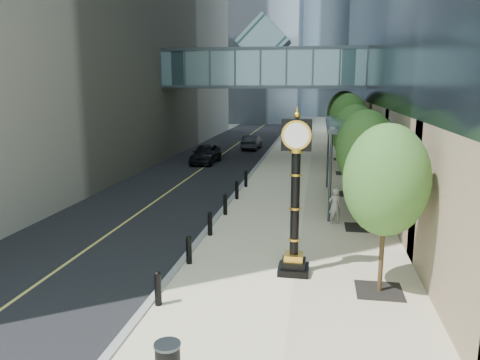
% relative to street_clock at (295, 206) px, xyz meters
% --- Properties ---
extents(ground, '(320.00, 320.00, 0.00)m').
position_rel_street_clock_xyz_m(ground, '(-0.95, -3.99, -2.37)').
color(ground, gray).
rests_on(ground, ground).
extents(road, '(8.00, 180.00, 0.02)m').
position_rel_street_clock_xyz_m(road, '(-7.95, 36.01, -2.36)').
color(road, black).
rests_on(road, ground).
extents(sidewalk, '(8.00, 180.00, 0.06)m').
position_rel_street_clock_xyz_m(sidewalk, '(0.05, 36.01, -2.34)').
color(sidewalk, beige).
rests_on(sidewalk, ground).
extents(curb, '(0.25, 180.00, 0.07)m').
position_rel_street_clock_xyz_m(curb, '(-3.95, 36.01, -2.33)').
color(curb, gray).
rests_on(curb, ground).
extents(skywalk, '(17.00, 4.20, 5.80)m').
position_rel_street_clock_xyz_m(skywalk, '(-3.95, 24.01, 5.34)').
color(skywalk, slate).
rests_on(skywalk, ground).
extents(entrance_canopy, '(3.00, 8.00, 4.38)m').
position_rel_street_clock_xyz_m(entrance_canopy, '(2.53, 10.01, 1.82)').
color(entrance_canopy, '#383F44').
rests_on(entrance_canopy, ground).
extents(bollard_row, '(0.20, 16.20, 0.90)m').
position_rel_street_clock_xyz_m(bollard_row, '(-3.65, 5.01, -1.86)').
color(bollard_row, black).
rests_on(bollard_row, sidewalk).
extents(street_trees, '(2.76, 28.62, 5.68)m').
position_rel_street_clock_xyz_m(street_trees, '(2.65, 13.22, 1.30)').
color(street_trees, black).
rests_on(street_trees, sidewalk).
extents(street_clock, '(1.01, 1.01, 5.32)m').
position_rel_street_clock_xyz_m(street_clock, '(0.00, 0.00, 0.00)').
color(street_clock, black).
rests_on(street_clock, sidewalk).
extents(pedestrian, '(0.70, 0.59, 1.63)m').
position_rel_street_clock_xyz_m(pedestrian, '(1.49, 6.01, -1.49)').
color(pedestrian, '#AFAAA1').
rests_on(pedestrian, sidewalk).
extents(car_near, '(1.95, 4.60, 1.55)m').
position_rel_street_clock_xyz_m(car_near, '(-8.25, 21.47, -1.57)').
color(car_near, black).
rests_on(car_near, road).
extents(car_far, '(1.56, 4.22, 1.38)m').
position_rel_street_clock_xyz_m(car_far, '(-5.82, 30.51, -1.66)').
color(car_far, black).
rests_on(car_far, road).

